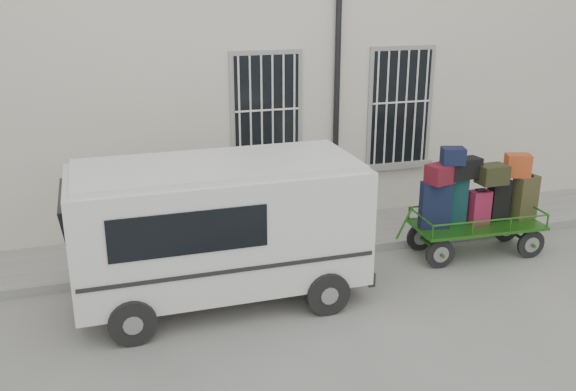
{
  "coord_description": "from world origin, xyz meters",
  "views": [
    {
      "loc": [
        -3.41,
        -8.26,
        4.63
      ],
      "look_at": [
        -0.59,
        1.0,
        1.36
      ],
      "focal_mm": 40.0,
      "sensor_mm": 36.0,
      "label": 1
    }
  ],
  "objects": [
    {
      "name": "building",
      "position": [
        0.0,
        5.5,
        3.0
      ],
      "size": [
        24.0,
        5.15,
        6.0
      ],
      "color": "beige",
      "rests_on": "ground"
    },
    {
      "name": "sidewalk",
      "position": [
        0.0,
        2.2,
        0.07
      ],
      "size": [
        24.0,
        1.7,
        0.15
      ],
      "primitive_type": "cube",
      "color": "slate",
      "rests_on": "ground"
    },
    {
      "name": "van",
      "position": [
        -1.83,
        0.41,
        1.24
      ],
      "size": [
        4.31,
        1.99,
        2.16
      ],
      "rotation": [
        0.0,
        0.0,
        0.01
      ],
      "color": "silver",
      "rests_on": "ground"
    },
    {
      "name": "ground",
      "position": [
        0.0,
        0.0,
        0.0
      ],
      "size": [
        80.0,
        80.0,
        0.0
      ],
      "primitive_type": "plane",
      "color": "slate",
      "rests_on": "ground"
    },
    {
      "name": "luggage_cart",
      "position": [
        2.75,
        0.81,
        0.99
      ],
      "size": [
        2.68,
        1.12,
        1.99
      ],
      "rotation": [
        0.0,
        0.0,
        -0.05
      ],
      "color": "black",
      "rests_on": "ground"
    }
  ]
}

